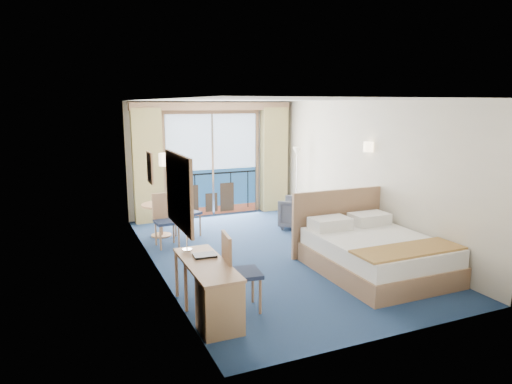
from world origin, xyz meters
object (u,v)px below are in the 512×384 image
object	(u,v)px
floor_lamp	(297,164)
desk_chair	(236,268)
armchair	(297,213)
desk	(217,298)
nightstand	(360,231)
bed	(374,252)
table_chair_a	(184,210)
round_table	(160,212)
table_chair_b	(165,217)

from	to	relation	value
floor_lamp	desk_chair	distance (m)	5.18
armchair	desk	distance (m)	4.69
floor_lamp	desk_chair	size ratio (longest dim) A/B	1.60
nightstand	floor_lamp	xyz separation A→B (m)	(-0.05, 2.45, 0.97)
bed	table_chair_a	size ratio (longest dim) A/B	2.20
round_table	table_chair_a	size ratio (longest dim) A/B	0.74
desk	desk_chair	xyz separation A→B (m)	(0.38, 0.34, 0.20)
nightstand	table_chair_a	bearing A→B (deg)	147.36
bed	nightstand	distance (m)	1.37
floor_lamp	table_chair_b	size ratio (longest dim) A/B	1.67
floor_lamp	table_chair_b	xyz separation A→B (m)	(-3.31, -0.99, -0.69)
round_table	armchair	bearing A→B (deg)	-10.70
nightstand	armchair	size ratio (longest dim) A/B	0.77
round_table	desk_chair	bearing A→B (deg)	-87.18
armchair	floor_lamp	size ratio (longest dim) A/B	0.44
armchair	table_chair_b	world-z (taller)	table_chair_b
bed	desk	size ratio (longest dim) A/B	1.50
desk	round_table	size ratio (longest dim) A/B	1.97
nightstand	round_table	size ratio (longest dim) A/B	0.75
nightstand	floor_lamp	world-z (taller)	floor_lamp
bed	round_table	xyz separation A→B (m)	(-2.69, 3.33, 0.18)
floor_lamp	desk_chair	xyz separation A→B (m)	(-3.08, -4.11, -0.67)
desk_chair	round_table	xyz separation A→B (m)	(-0.19, 3.78, -0.08)
round_table	table_chair_b	distance (m)	0.66
table_chair_b	desk	bearing A→B (deg)	-95.48
armchair	desk	bearing A→B (deg)	0.64
floor_lamp	round_table	world-z (taller)	floor_lamp
round_table	nightstand	bearing A→B (deg)	-32.59
floor_lamp	desk	size ratio (longest dim) A/B	1.13
bed	table_chair_b	size ratio (longest dim) A/B	2.21
desk	round_table	distance (m)	4.12
bed	table_chair_b	distance (m)	3.83
desk	table_chair_a	xyz separation A→B (m)	(0.61, 3.85, 0.18)
bed	armchair	xyz separation A→B (m)	(0.14, 2.80, 0.01)
table_chair_a	table_chair_b	world-z (taller)	table_chair_a
nightstand	table_chair_b	bearing A→B (deg)	156.50
nightstand	armchair	xyz separation A→B (m)	(-0.49, 1.59, 0.05)
nightstand	round_table	xyz separation A→B (m)	(-3.32, 2.12, 0.23)
desk	floor_lamp	bearing A→B (deg)	52.12
armchair	round_table	world-z (taller)	round_table
round_table	table_chair_a	distance (m)	0.50
desk_chair	round_table	world-z (taller)	desk_chair
desk_chair	nightstand	bearing A→B (deg)	-54.63
nightstand	desk	distance (m)	4.04
floor_lamp	round_table	distance (m)	3.37
bed	desk_chair	world-z (taller)	bed
bed	nightstand	xyz separation A→B (m)	(0.63, 1.21, -0.05)
bed	table_chair_b	world-z (taller)	bed
desk_chair	table_chair_a	world-z (taller)	desk_chair
nightstand	table_chair_a	xyz separation A→B (m)	(-2.90, 1.86, 0.28)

